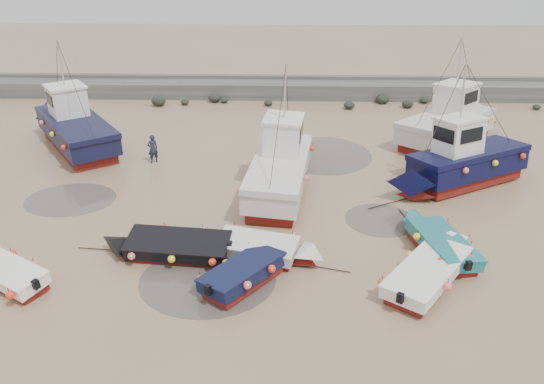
{
  "coord_description": "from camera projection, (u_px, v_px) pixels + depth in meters",
  "views": [
    {
      "loc": [
        0.53,
        -19.16,
        11.62
      ],
      "look_at": [
        -0.1,
        1.85,
        1.4
      ],
      "focal_mm": 35.0,
      "sensor_mm": 36.0,
      "label": 1
    }
  ],
  "objects": [
    {
      "name": "dinghy_0",
      "position": [
        2.0,
        269.0,
        19.5
      ],
      "size": [
        5.19,
        3.47,
        1.43
      ],
      "rotation": [
        0.0,
        0.0,
        1.04
      ],
      "color": "maroon",
      "rests_on": "ground"
    },
    {
      "name": "cabin_boat_0",
      "position": [
        73.0,
        125.0,
        31.88
      ],
      "size": [
        7.68,
        9.87,
        6.22
      ],
      "rotation": [
        0.0,
        0.0,
        0.62
      ],
      "color": "maroon",
      "rests_on": "ground"
    },
    {
      "name": "puddle_b",
      "position": [
        380.0,
        220.0,
        23.99
      ],
      "size": [
        3.2,
        3.2,
        0.01
      ],
      "primitive_type": "cylinder",
      "color": "#534A42",
      "rests_on": "ground"
    },
    {
      "name": "cabin_boat_2",
      "position": [
        461.0,
        162.0,
        26.6
      ],
      "size": [
        8.79,
        5.69,
        6.22
      ],
      "rotation": [
        0.0,
        0.0,
        2.08
      ],
      "color": "maroon",
      "rests_on": "ground"
    },
    {
      "name": "person",
      "position": [
        154.0,
        162.0,
        30.04
      ],
      "size": [
        0.72,
        0.68,
        1.65
      ],
      "primitive_type": "imported",
      "rotation": [
        0.0,
        0.0,
        3.78
      ],
      "color": "#1B2238",
      "rests_on": "ground"
    },
    {
      "name": "seawall",
      "position": [
        282.0,
        89.0,
        41.81
      ],
      "size": [
        60.0,
        4.92,
        1.5
      ],
      "color": "#62635E",
      "rests_on": "ground"
    },
    {
      "name": "puddle_a",
      "position": [
        208.0,
        279.0,
        19.83
      ],
      "size": [
        5.15,
        5.15,
        0.01
      ],
      "primitive_type": "cylinder",
      "color": "#534A42",
      "rests_on": "ground"
    },
    {
      "name": "puddle_d",
      "position": [
        325.0,
        155.0,
        31.1
      ],
      "size": [
        5.41,
        5.41,
        0.01
      ],
      "primitive_type": "cylinder",
      "color": "#534A42",
      "rests_on": "ground"
    },
    {
      "name": "dinghy_5",
      "position": [
        266.0,
        247.0,
        20.83
      ],
      "size": [
        5.33,
        2.55,
        1.43
      ],
      "rotation": [
        0.0,
        0.0,
        -1.84
      ],
      "color": "maroon",
      "rests_on": "ground"
    },
    {
      "name": "dinghy_2",
      "position": [
        437.0,
        239.0,
        21.39
      ],
      "size": [
        2.59,
        5.82,
        1.43
      ],
      "rotation": [
        0.0,
        0.0,
        0.24
      ],
      "color": "maroon",
      "rests_on": "ground"
    },
    {
      "name": "ground",
      "position": [
        273.0,
        241.0,
        22.32
      ],
      "size": [
        120.0,
        120.0,
        0.0
      ],
      "primitive_type": "plane",
      "color": "#9D8160",
      "rests_on": "ground"
    },
    {
      "name": "cabin_boat_1",
      "position": [
        280.0,
        164.0,
        26.42
      ],
      "size": [
        3.69,
        10.68,
        6.22
      ],
      "rotation": [
        0.0,
        0.0,
        -0.11
      ],
      "color": "maroon",
      "rests_on": "ground"
    },
    {
      "name": "dinghy_4",
      "position": [
        170.0,
        244.0,
        21.09
      ],
      "size": [
        6.46,
        2.34,
        1.43
      ],
      "rotation": [
        0.0,
        0.0,
        1.47
      ],
      "color": "maroon",
      "rests_on": "ground"
    },
    {
      "name": "dinghy_1",
      "position": [
        250.0,
        268.0,
        19.53
      ],
      "size": [
        4.03,
        4.8,
        1.43
      ],
      "rotation": [
        0.0,
        0.0,
        -0.67
      ],
      "color": "maroon",
      "rests_on": "ground"
    },
    {
      "name": "cabin_boat_3",
      "position": [
        452.0,
        122.0,
        32.36
      ],
      "size": [
        8.15,
        7.73,
        6.22
      ],
      "rotation": [
        0.0,
        0.0,
        -0.82
      ],
      "color": "maroon",
      "rests_on": "ground"
    },
    {
      "name": "puddle_c",
      "position": [
        71.0,
        199.0,
        25.84
      ],
      "size": [
        4.41,
        4.41,
        0.01
      ],
      "primitive_type": "cylinder",
      "color": "#534A42",
      "rests_on": "ground"
    },
    {
      "name": "dinghy_3",
      "position": [
        432.0,
        268.0,
        19.57
      ],
      "size": [
        4.72,
        5.88,
        1.43
      ],
      "rotation": [
        0.0,
        0.0,
        -0.64
      ],
      "color": "maroon",
      "rests_on": "ground"
    }
  ]
}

